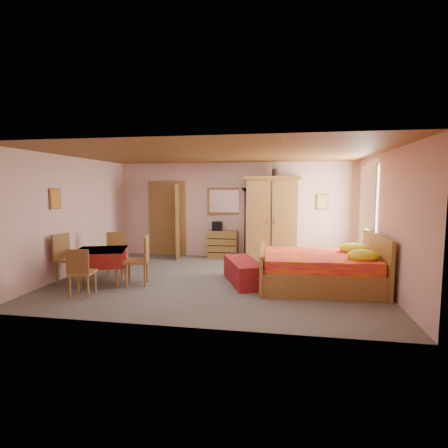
% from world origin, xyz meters
% --- Properties ---
extents(floor, '(6.50, 6.50, 0.00)m').
position_xyz_m(floor, '(0.00, 0.00, 0.00)').
color(floor, '#645E58').
rests_on(floor, ground).
extents(ceiling, '(6.50, 6.50, 0.00)m').
position_xyz_m(ceiling, '(0.00, 0.00, 2.60)').
color(ceiling, brown).
rests_on(ceiling, wall_back).
extents(wall_back, '(6.50, 0.10, 2.60)m').
position_xyz_m(wall_back, '(0.00, 2.50, 1.30)').
color(wall_back, '#D8A79C').
rests_on(wall_back, floor).
extents(wall_front, '(6.50, 0.10, 2.60)m').
position_xyz_m(wall_front, '(0.00, -2.50, 1.30)').
color(wall_front, '#D8A79C').
rests_on(wall_front, floor).
extents(wall_left, '(0.10, 5.00, 2.60)m').
position_xyz_m(wall_left, '(-3.25, 0.00, 1.30)').
color(wall_left, '#D8A79C').
rests_on(wall_left, floor).
extents(wall_right, '(0.10, 5.00, 2.60)m').
position_xyz_m(wall_right, '(3.25, 0.00, 1.30)').
color(wall_right, '#D8A79C').
rests_on(wall_right, floor).
extents(doorway, '(1.06, 0.12, 2.15)m').
position_xyz_m(doorway, '(-1.90, 2.47, 1.02)').
color(doorway, '#9E6B35').
rests_on(doorway, floor).
extents(window, '(0.08, 1.40, 1.95)m').
position_xyz_m(window, '(3.21, 1.20, 1.45)').
color(window, white).
rests_on(window, wall_right).
extents(picture_left, '(0.04, 0.32, 0.42)m').
position_xyz_m(picture_left, '(-3.22, -0.60, 1.70)').
color(picture_left, orange).
rests_on(picture_left, wall_left).
extents(picture_back, '(0.30, 0.04, 0.40)m').
position_xyz_m(picture_back, '(2.35, 2.47, 1.55)').
color(picture_back, '#D8BF59').
rests_on(picture_back, wall_back).
extents(chest_of_drawers, '(0.80, 0.40, 0.76)m').
position_xyz_m(chest_of_drawers, '(-0.27, 2.28, 0.38)').
color(chest_of_drawers, olive).
rests_on(chest_of_drawers, floor).
extents(wall_mirror, '(0.93, 0.11, 0.74)m').
position_xyz_m(wall_mirror, '(-0.27, 2.49, 1.55)').
color(wall_mirror, white).
rests_on(wall_mirror, wall_back).
extents(stereo, '(0.28, 0.21, 0.25)m').
position_xyz_m(stereo, '(-0.43, 2.27, 0.88)').
color(stereo, black).
rests_on(stereo, chest_of_drawers).
extents(floor_lamp, '(0.32, 0.32, 1.92)m').
position_xyz_m(floor_lamp, '(0.33, 2.30, 0.96)').
color(floor_lamp, black).
rests_on(floor_lamp, floor).
extents(wardrobe, '(1.41, 0.73, 2.21)m').
position_xyz_m(wardrobe, '(1.05, 2.16, 1.11)').
color(wardrobe, '#AC793A').
rests_on(wardrobe, floor).
extents(sunflower_vase, '(0.23, 0.23, 0.53)m').
position_xyz_m(sunflower_vase, '(1.11, 2.28, 2.48)').
color(sunflower_vase, yellow).
rests_on(sunflower_vase, wardrobe).
extents(bed, '(2.34, 1.87, 1.05)m').
position_xyz_m(bed, '(2.03, -0.13, 0.52)').
color(bed, red).
rests_on(bed, floor).
extents(bench, '(0.99, 1.49, 0.47)m').
position_xyz_m(bench, '(0.57, -0.12, 0.23)').
color(bench, maroon).
rests_on(bench, floor).
extents(dining_table, '(1.19, 1.19, 0.69)m').
position_xyz_m(dining_table, '(-2.23, -0.64, 0.35)').
color(dining_table, maroon).
rests_on(dining_table, floor).
extents(chair_south, '(0.44, 0.44, 0.87)m').
position_xyz_m(chair_south, '(-2.16, -1.42, 0.43)').
color(chair_south, '#A57438').
rests_on(chair_south, floor).
extents(chair_north, '(0.55, 0.55, 0.92)m').
position_xyz_m(chair_north, '(-2.30, 0.12, 0.46)').
color(chair_north, '#A16936').
rests_on(chair_north, floor).
extents(chair_west, '(0.51, 0.51, 0.99)m').
position_xyz_m(chair_west, '(-2.88, -0.71, 0.50)').
color(chair_west, olive).
rests_on(chair_west, floor).
extents(chair_east, '(0.54, 0.54, 0.97)m').
position_xyz_m(chair_east, '(-1.50, -0.60, 0.49)').
color(chair_east, '#9D6735').
rests_on(chair_east, floor).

